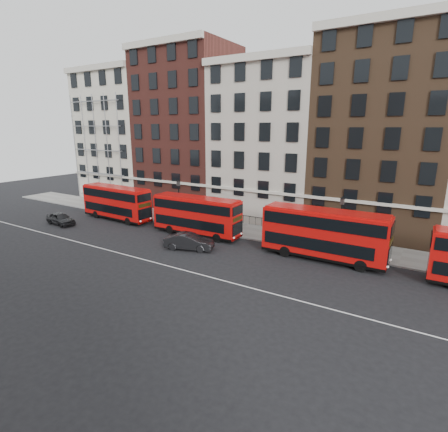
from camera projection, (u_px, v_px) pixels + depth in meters
The scene contains 13 objects.
ground at pixel (183, 259), 31.08m from camera, with size 120.00×120.00×0.00m, color black.
pavement at pixel (240, 229), 39.71m from camera, with size 80.00×5.00×0.15m, color gray.
kerb at pixel (229, 235), 37.65m from camera, with size 80.00×0.30×0.16m, color gray.
road_centre_line at pixel (168, 266), 29.43m from camera, with size 70.00×0.12×0.01m, color white.
building_terrace at pixel (268, 136), 43.43m from camera, with size 64.00×11.95×22.00m.
bus_a at pixel (116, 202), 43.66m from camera, with size 10.14×2.84×4.22m.
bus_b at pixel (196, 215), 37.36m from camera, with size 10.03×2.70×4.19m.
bus_c at pixel (323, 233), 30.35m from camera, with size 10.71×2.66×4.49m.
car_rear at pixel (61, 219), 41.76m from camera, with size 1.72×4.29×1.46m, color black.
car_front at pixel (189, 242), 33.28m from camera, with size 1.63×4.69×1.54m, color black.
lamp_post_left at pixel (179, 200), 41.10m from camera, with size 0.44×0.44×5.33m.
lamp_post_right at pixel (340, 222), 31.31m from camera, with size 0.44×0.44×5.33m.
iron_railings at pixel (249, 220), 41.38m from camera, with size 6.60×0.06×1.00m, color black, non-canonical shape.
Camera 1 is at (18.47, -22.87, 11.39)m, focal length 28.00 mm.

